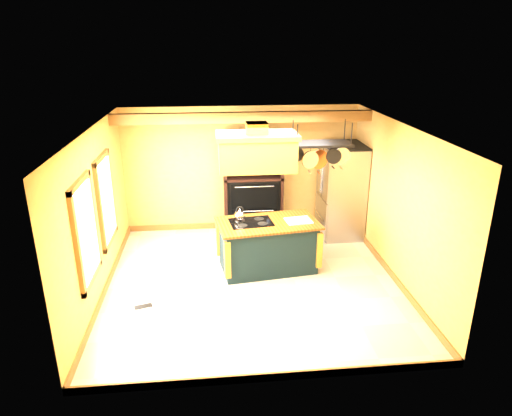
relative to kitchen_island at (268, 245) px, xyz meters
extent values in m
plane|color=beige|center=(-0.32, -0.47, -0.47)|extent=(5.00, 5.00, 0.00)
plane|color=white|center=(-0.32, -0.47, 2.23)|extent=(5.00, 5.00, 0.00)
cube|color=#D59C4D|center=(-0.32, 2.03, 0.88)|extent=(5.00, 0.02, 2.70)
cube|color=#D59C4D|center=(-0.32, -2.97, 0.88)|extent=(5.00, 0.02, 2.70)
cube|color=#D59C4D|center=(-2.82, -0.47, 0.88)|extent=(0.02, 5.00, 2.70)
cube|color=#D59C4D|center=(2.18, -0.47, 0.88)|extent=(0.02, 5.00, 2.70)
cube|color=olive|center=(-0.32, 1.23, 2.12)|extent=(5.00, 0.15, 0.20)
cube|color=olive|center=(-2.79, -1.27, 0.93)|extent=(0.06, 1.06, 1.56)
cube|color=white|center=(-2.77, -1.27, 0.93)|extent=(0.02, 0.85, 1.34)
cube|color=olive|center=(-2.79, 0.13, 0.93)|extent=(0.06, 1.06, 1.56)
cube|color=white|center=(-2.77, 0.13, 0.93)|extent=(0.02, 0.85, 1.34)
cube|color=black|center=(0.00, 0.00, -0.03)|extent=(1.75, 1.11, 0.88)
cube|color=brown|center=(0.00, 0.00, 0.43)|extent=(1.91, 1.22, 0.04)
cube|color=black|center=(-0.30, 0.01, 0.46)|extent=(0.81, 0.61, 0.01)
ellipsoid|color=silver|center=(-0.49, 0.10, 0.56)|extent=(0.20, 0.20, 0.16)
cube|color=white|center=(0.55, -0.01, 0.46)|extent=(0.49, 0.40, 0.02)
cube|color=#B9892E|center=(-0.20, 0.00, 1.70)|extent=(1.28, 0.69, 0.54)
cube|color=olive|center=(-0.20, 0.00, 2.01)|extent=(1.36, 0.77, 0.08)
cube|color=#B9892E|center=(-0.20, 0.00, 2.10)|extent=(0.35, 0.35, 0.26)
cube|color=black|center=(0.90, 0.00, 1.85)|extent=(1.01, 0.51, 0.04)
cylinder|color=black|center=(0.45, -0.20, 2.04)|extent=(0.02, 0.02, 0.38)
cylinder|color=black|center=(1.36, 0.20, 2.04)|extent=(0.02, 0.02, 0.38)
cylinder|color=black|center=(0.50, 0.10, 1.65)|extent=(0.26, 0.03, 0.26)
cylinder|color=silver|center=(0.70, -0.10, 1.60)|extent=(0.30, 0.04, 0.30)
cylinder|color=#C36030|center=(0.90, 0.10, 1.55)|extent=(0.34, 0.03, 0.34)
cylinder|color=black|center=(1.10, -0.10, 1.65)|extent=(0.26, 0.04, 0.26)
cylinder|color=silver|center=(1.31, 0.10, 1.60)|extent=(0.30, 0.03, 0.30)
cube|color=#9B9CA3|center=(1.75, 1.43, 0.50)|extent=(0.81, 0.99, 1.94)
cube|color=#9B9CA3|center=(1.33, 1.18, 0.93)|extent=(0.03, 0.48, 1.05)
cube|color=#9B9CA3|center=(1.33, 1.67, 0.93)|extent=(0.03, 0.48, 1.05)
cube|color=#9B9CA3|center=(1.33, 1.43, -0.02)|extent=(0.03, 0.95, 0.81)
cube|color=black|center=(1.75, 1.43, -0.44)|extent=(0.77, 0.94, 0.06)
cube|color=black|center=(-0.10, 1.98, 0.63)|extent=(1.24, 0.06, 2.20)
cube|color=black|center=(-0.69, 1.74, 0.63)|extent=(0.06, 0.53, 2.20)
cube|color=black|center=(0.50, 1.74, 0.63)|extent=(0.06, 0.53, 2.20)
cube|color=black|center=(-0.10, 1.74, 0.77)|extent=(1.24, 0.53, 0.05)
cube|color=black|center=(-0.10, 1.77, 0.18)|extent=(1.12, 0.43, 1.18)
cube|color=black|center=(-0.10, 1.46, 0.44)|extent=(0.97, 0.04, 0.53)
cube|color=black|center=(-0.10, 1.46, -0.09)|extent=(0.97, 0.04, 0.48)
cube|color=black|center=(-0.10, 1.74, 1.01)|extent=(1.12, 0.47, 0.02)
cube|color=black|center=(-0.10, 1.74, 1.27)|extent=(1.12, 0.47, 0.02)
cube|color=black|center=(-0.10, 1.74, 1.52)|extent=(1.12, 0.47, 0.03)
cylinder|color=white|center=(-0.40, 1.69, 1.06)|extent=(0.22, 0.22, 0.07)
cylinder|color=#456BC2|center=(0.24, 1.69, 1.37)|extent=(0.10, 0.10, 0.17)
cube|color=black|center=(-2.13, -1.09, -0.46)|extent=(0.30, 0.19, 0.01)
camera|label=1|loc=(-0.98, -7.48, 3.52)|focal=32.00mm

